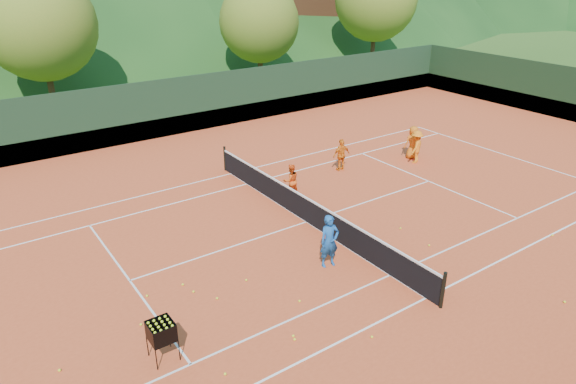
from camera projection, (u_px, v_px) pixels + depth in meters
ground at (307, 222)px, 18.19m from camera, size 400.00×400.00×0.00m
clay_court at (307, 222)px, 18.19m from camera, size 40.00×24.00×0.02m
coach at (329, 241)px, 15.27m from camera, size 0.67×0.51×1.67m
student_a at (291, 181)px, 19.90m from camera, size 0.72×0.61×1.33m
student_b at (341, 155)px, 22.36m from camera, size 0.86×0.41×1.43m
student_c at (413, 142)px, 23.74m from camera, size 0.87×0.70×1.54m
student_d at (416, 147)px, 23.22m from camera, size 1.12×0.91×1.50m
tennis_ball_0 at (565, 302)px, 13.87m from camera, size 0.07×0.07×0.07m
tennis_ball_1 at (552, 235)px, 17.23m from camera, size 0.07×0.07×0.07m
tennis_ball_2 at (246, 280)px, 14.82m from camera, size 0.07×0.07×0.07m
tennis_ball_5 at (293, 336)px, 12.62m from camera, size 0.07×0.07×0.07m
tennis_ball_7 at (141, 324)px, 13.01m from camera, size 0.07×0.07×0.07m
tennis_ball_8 at (372, 337)px, 12.58m from camera, size 0.07×0.07×0.07m
tennis_ball_11 at (193, 292)px, 14.30m from camera, size 0.07×0.07×0.07m
tennis_ball_12 at (217, 298)px, 14.02m from camera, size 0.07×0.07×0.07m
tennis_ball_13 at (429, 245)px, 16.62m from camera, size 0.07×0.07×0.07m
tennis_ball_14 at (300, 301)px, 13.91m from camera, size 0.07×0.07×0.07m
tennis_ball_16 at (147, 296)px, 14.12m from camera, size 0.07×0.07×0.07m
tennis_ball_17 at (183, 285)px, 14.61m from camera, size 0.07×0.07×0.07m
tennis_ball_19 at (59, 370)px, 11.56m from camera, size 0.07×0.07×0.07m
tennis_ball_20 at (400, 228)px, 17.68m from camera, size 0.07×0.07×0.07m
tennis_ball_21 at (225, 374)px, 11.46m from camera, size 0.07×0.07×0.07m
tennis_ball_22 at (295, 339)px, 12.50m from camera, size 0.07×0.07×0.07m
court_lines at (307, 222)px, 18.18m from camera, size 23.83×11.03×0.00m
tennis_net at (307, 209)px, 17.98m from camera, size 0.10×12.07×1.10m
perimeter_fence at (307, 190)px, 17.67m from camera, size 40.40×24.24×3.00m
ball_hopper at (161, 332)px, 11.67m from camera, size 0.57×0.57×1.00m
chalet_mid at (129, 4)px, 44.66m from camera, size 12.65×8.82×11.45m
tree_b at (39, 24)px, 28.91m from camera, size 6.40×6.40×8.40m
tree_c at (259, 22)px, 35.72m from camera, size 5.60×5.60×7.35m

